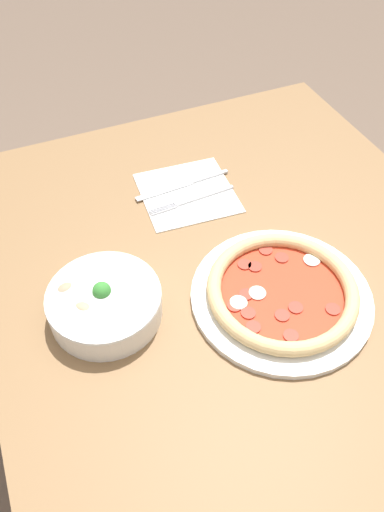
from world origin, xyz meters
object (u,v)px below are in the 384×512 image
Objects in this scene: pizza at (282,292)px; fork at (193,199)px; bowl at (105,302)px; knife at (187,184)px.

fork is at bearing 8.08° from pizza.
fork is (0.21, -0.26, -0.03)m from bowl.
bowl is at bearing 42.23° from knife.
bowl is 0.33m from fork.
bowl is 0.38m from knife.
pizza is at bearing -106.86° from bowl.
bowl is 1.00× the size of fork.
fork is 0.06m from knife.
bowl reaches higher than pizza.
fork is at bearing -50.35° from bowl.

